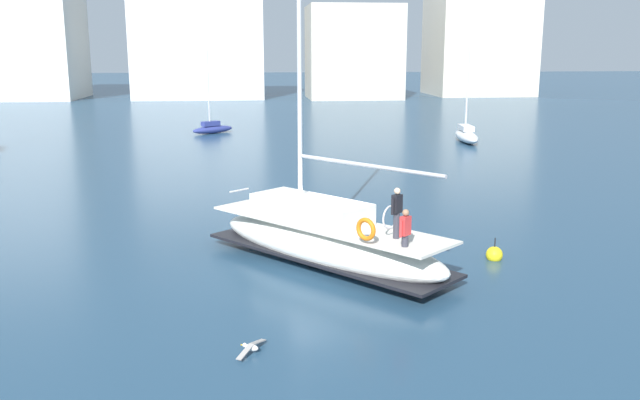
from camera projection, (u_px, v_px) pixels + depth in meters
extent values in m
plane|color=navy|center=(327.00, 261.00, 23.25)|extent=(400.00, 400.00, 0.00)
ellipsoid|color=white|center=(326.00, 245.00, 22.73)|extent=(8.14, 8.80, 1.40)
cube|color=black|center=(326.00, 254.00, 22.80)|extent=(8.03, 8.67, 0.10)
cube|color=beige|center=(326.00, 223.00, 22.57)|extent=(7.68, 8.31, 0.08)
cube|color=white|center=(311.00, 209.00, 22.96)|extent=(4.11, 4.35, 0.70)
cylinder|color=silver|center=(299.00, 31.00, 22.01)|extent=(0.16, 0.16, 12.43)
cylinder|color=#B7B7BC|center=(366.00, 165.00, 20.99)|extent=(3.89, 4.41, 0.12)
cylinder|color=silver|center=(239.00, 190.00, 25.39)|extent=(0.72, 0.64, 0.06)
torus|color=orange|center=(366.00, 229.00, 19.87)|extent=(0.57, 0.62, 0.70)
cylinder|color=#33333D|center=(396.00, 226.00, 20.57)|extent=(0.20, 0.20, 0.80)
cube|color=black|center=(397.00, 204.00, 20.42)|extent=(0.37, 0.36, 0.56)
sphere|color=beige|center=(397.00, 191.00, 20.33)|extent=(0.20, 0.20, 0.20)
cylinder|color=black|center=(393.00, 207.00, 20.27)|extent=(0.09, 0.09, 0.50)
cylinder|color=black|center=(401.00, 204.00, 20.59)|extent=(0.09, 0.09, 0.50)
cylinder|color=#33333D|center=(405.00, 241.00, 19.74)|extent=(0.20, 0.20, 0.35)
cube|color=red|center=(405.00, 226.00, 19.65)|extent=(0.37, 0.36, 0.56)
sphere|color=#9E7051|center=(406.00, 213.00, 19.56)|extent=(0.20, 0.20, 0.20)
cylinder|color=red|center=(401.00, 229.00, 19.50)|extent=(0.09, 0.09, 0.50)
cylinder|color=red|center=(410.00, 226.00, 19.81)|extent=(0.09, 0.09, 0.50)
torus|color=silver|center=(390.00, 217.00, 20.68)|extent=(0.61, 0.55, 0.76)
ellipsoid|color=navy|center=(213.00, 130.00, 58.80)|extent=(3.82, 3.26, 0.66)
cube|color=navy|center=(211.00, 124.00, 58.55)|extent=(1.67, 1.49, 0.40)
cylinder|color=silver|center=(208.00, 88.00, 57.82)|extent=(0.11, 0.11, 6.45)
ellipsoid|color=silver|center=(466.00, 136.00, 53.14)|extent=(1.78, 5.66, 0.90)
cube|color=silver|center=(466.00, 128.00, 53.27)|extent=(1.04, 2.29, 0.40)
cylinder|color=silver|center=(467.00, 88.00, 52.74)|extent=(0.14, 0.14, 6.54)
ellipsoid|color=silver|center=(252.00, 348.00, 16.20)|extent=(0.40, 0.34, 0.16)
sphere|color=silver|center=(245.00, 345.00, 16.27)|extent=(0.11, 0.11, 0.11)
cone|color=gold|center=(242.00, 345.00, 16.30)|extent=(0.08, 0.07, 0.04)
cube|color=#9E9993|center=(245.00, 352.00, 15.92)|extent=(0.43, 0.60, 0.15)
cube|color=#9E9993|center=(258.00, 342.00, 16.47)|extent=(0.43, 0.60, 0.15)
sphere|color=yellow|center=(494.00, 255.00, 23.42)|extent=(0.58, 0.58, 0.58)
cylinder|color=black|center=(495.00, 246.00, 23.35)|extent=(0.04, 0.04, 0.60)
cube|color=silver|center=(9.00, 2.00, 97.82)|extent=(18.54, 14.36, 27.65)
cube|color=silver|center=(200.00, 37.00, 102.58)|extent=(18.89, 16.22, 17.84)
cube|color=beige|center=(353.00, 52.00, 100.69)|extent=(13.50, 11.60, 13.48)
cube|color=beige|center=(479.00, 42.00, 108.01)|extent=(15.07, 13.69, 16.50)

